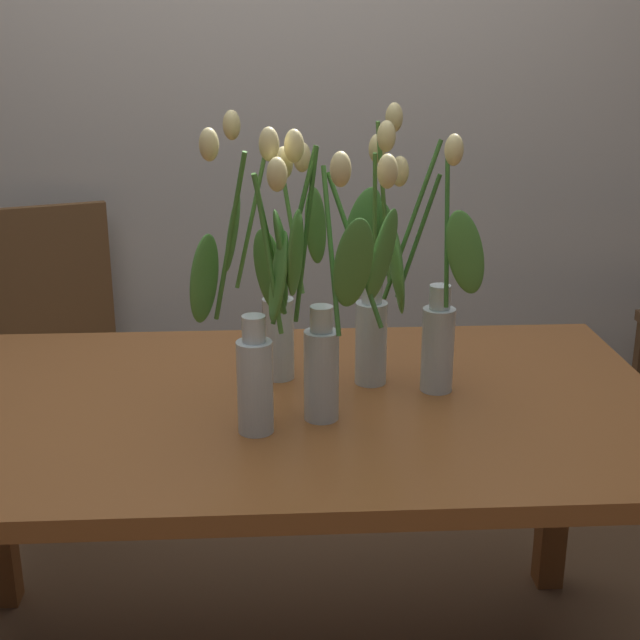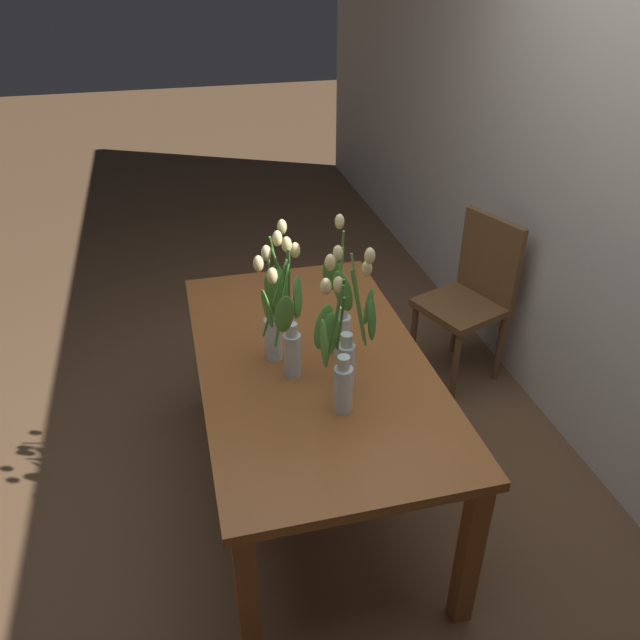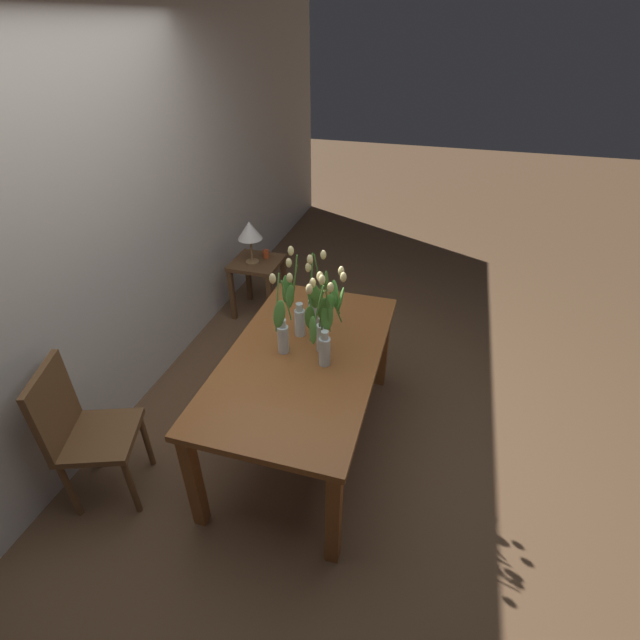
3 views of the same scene
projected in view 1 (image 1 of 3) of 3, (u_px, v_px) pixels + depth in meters
The scene contains 8 objects.
room_wall_rear at pixel (272, 67), 2.92m from camera, with size 9.00×0.10×2.70m, color beige.
dining_table at pixel (280, 440), 1.83m from camera, with size 1.60×0.90×0.74m.
tulip_vase_0 at pixel (373, 298), 1.86m from camera, with size 0.13×0.15×0.59m.
tulip_vase_1 at pixel (430, 302), 1.77m from camera, with size 0.22×0.13×0.56m.
tulip_vase_2 at pixel (256, 325), 1.62m from camera, with size 0.23×0.18×0.56m.
tulip_vase_3 at pixel (322, 308), 1.62m from camera, with size 0.27×0.17×0.57m.
tulip_vase_4 at pixel (277, 296), 1.85m from camera, with size 0.24×0.11×0.57m.
dining_chair at pixel (58, 335), 2.85m from camera, with size 0.51×0.51×0.93m.
Camera 1 is at (-0.01, -1.66, 1.46)m, focal length 49.09 mm.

